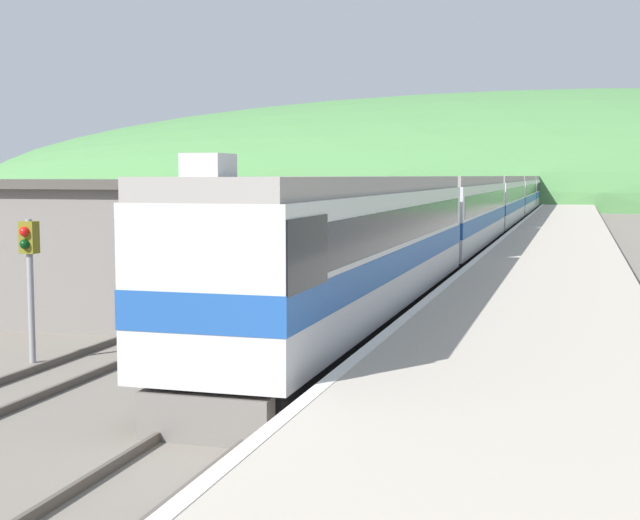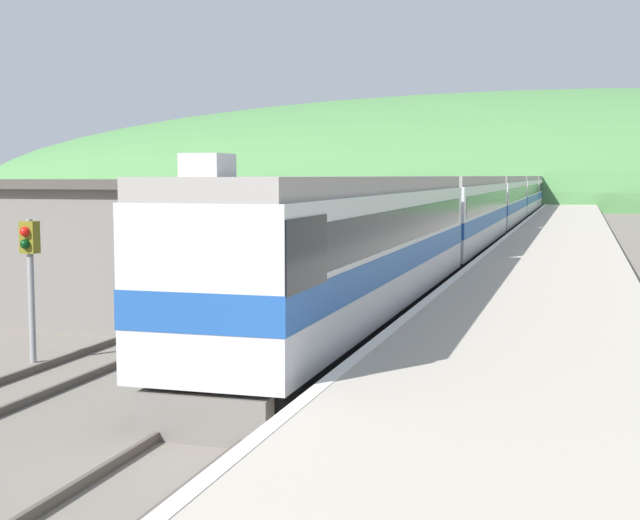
{
  "view_description": "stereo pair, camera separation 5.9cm",
  "coord_description": "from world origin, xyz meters",
  "px_view_note": "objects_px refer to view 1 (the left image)",
  "views": [
    {
      "loc": [
        5.51,
        3.92,
        4.16
      ],
      "look_at": [
        0.47,
        21.36,
        2.44
      ],
      "focal_mm": 50.0,
      "sensor_mm": 36.0,
      "label": 1
    },
    {
      "loc": [
        5.56,
        3.94,
        4.16
      ],
      "look_at": [
        0.47,
        21.36,
        2.44
      ],
      "focal_mm": 50.0,
      "sensor_mm": 36.0,
      "label": 2
    }
  ],
  "objects_px": {
    "carriage_third": "(496,203)",
    "carriage_fourth": "(516,196)",
    "siding_train": "(409,210)",
    "express_train_lead_car": "(354,249)",
    "carriage_second": "(459,215)",
    "carriage_fifth": "(528,192)",
    "signal_post_siding": "(29,259)"
  },
  "relations": [
    {
      "from": "carriage_fifth",
      "to": "siding_train",
      "type": "bearing_deg",
      "value": -95.38
    },
    {
      "from": "carriage_third",
      "to": "express_train_lead_car",
      "type": "bearing_deg",
      "value": -90.0
    },
    {
      "from": "express_train_lead_car",
      "to": "carriage_fourth",
      "type": "relative_size",
      "value": 1.01
    },
    {
      "from": "express_train_lead_car",
      "to": "carriage_third",
      "type": "relative_size",
      "value": 1.01
    },
    {
      "from": "signal_post_siding",
      "to": "carriage_second",
      "type": "bearing_deg",
      "value": 77.03
    },
    {
      "from": "carriage_third",
      "to": "carriage_fourth",
      "type": "bearing_deg",
      "value": 90.0
    },
    {
      "from": "carriage_second",
      "to": "carriage_third",
      "type": "xyz_separation_m",
      "value": [
        0.0,
        20.84,
        0.0
      ]
    },
    {
      "from": "carriage_fourth",
      "to": "siding_train",
      "type": "bearing_deg",
      "value": -99.14
    },
    {
      "from": "express_train_lead_car",
      "to": "carriage_fifth",
      "type": "xyz_separation_m",
      "value": [
        0.0,
        83.73,
        -0.01
      ]
    },
    {
      "from": "carriage_fifth",
      "to": "signal_post_siding",
      "type": "bearing_deg",
      "value": -93.92
    },
    {
      "from": "express_train_lead_car",
      "to": "carriage_second",
      "type": "relative_size",
      "value": 1.01
    },
    {
      "from": "siding_train",
      "to": "carriage_fourth",
      "type": "bearing_deg",
      "value": 80.86
    },
    {
      "from": "carriage_second",
      "to": "carriage_third",
      "type": "bearing_deg",
      "value": 90.0
    },
    {
      "from": "carriage_third",
      "to": "siding_train",
      "type": "relative_size",
      "value": 0.44
    },
    {
      "from": "carriage_third",
      "to": "carriage_fifth",
      "type": "distance_m",
      "value": 41.68
    },
    {
      "from": "carriage_second",
      "to": "siding_train",
      "type": "bearing_deg",
      "value": 111.12
    },
    {
      "from": "carriage_second",
      "to": "siding_train",
      "type": "height_order",
      "value": "carriage_second"
    },
    {
      "from": "siding_train",
      "to": "express_train_lead_car",
      "type": "bearing_deg",
      "value": -81.95
    },
    {
      "from": "carriage_fifth",
      "to": "express_train_lead_car",
      "type": "bearing_deg",
      "value": -90.0
    },
    {
      "from": "carriage_fourth",
      "to": "siding_train",
      "type": "xyz_separation_m",
      "value": [
        -4.73,
        -29.43,
        -0.23
      ]
    },
    {
      "from": "siding_train",
      "to": "carriage_fifth",
      "type": "bearing_deg",
      "value": 84.62
    },
    {
      "from": "carriage_fourth",
      "to": "signal_post_siding",
      "type": "distance_m",
      "value": 68.41
    },
    {
      "from": "carriage_second",
      "to": "carriage_fourth",
      "type": "height_order",
      "value": "same"
    },
    {
      "from": "carriage_third",
      "to": "carriage_fourth",
      "type": "xyz_separation_m",
      "value": [
        0.0,
        20.84,
        0.0
      ]
    },
    {
      "from": "carriage_third",
      "to": "siding_train",
      "type": "bearing_deg",
      "value": -118.86
    },
    {
      "from": "express_train_lead_car",
      "to": "carriage_second",
      "type": "distance_m",
      "value": 21.21
    },
    {
      "from": "express_train_lead_car",
      "to": "carriage_third",
      "type": "distance_m",
      "value": 42.05
    },
    {
      "from": "express_train_lead_car",
      "to": "carriage_fourth",
      "type": "distance_m",
      "value": 62.89
    },
    {
      "from": "carriage_second",
      "to": "carriage_fourth",
      "type": "distance_m",
      "value": 41.68
    },
    {
      "from": "carriage_second",
      "to": "carriage_fourth",
      "type": "xyz_separation_m",
      "value": [
        0.0,
        41.68,
        0.0
      ]
    },
    {
      "from": "express_train_lead_car",
      "to": "carriage_fifth",
      "type": "bearing_deg",
      "value": 90.0
    },
    {
      "from": "express_train_lead_car",
      "to": "carriage_fourth",
      "type": "height_order",
      "value": "express_train_lead_car"
    }
  ]
}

